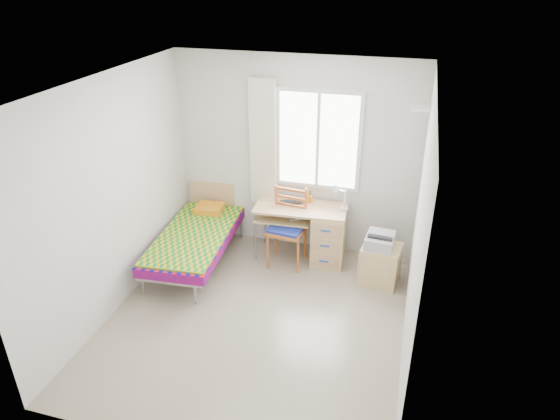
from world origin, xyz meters
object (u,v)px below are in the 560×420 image
(chair, at_px, (288,223))
(printer, at_px, (380,240))
(bed, at_px, (198,235))
(cabinet, at_px, (380,264))
(desk, at_px, (323,233))

(chair, height_order, printer, chair)
(bed, bearing_deg, cabinet, -0.32)
(desk, bearing_deg, cabinet, -25.25)
(chair, relative_size, printer, 2.56)
(bed, xyz_separation_m, desk, (1.57, 0.47, 0.02))
(desk, relative_size, chair, 1.18)
(desk, distance_m, printer, 0.83)
(bed, relative_size, desk, 1.56)
(bed, bearing_deg, desk, 12.40)
(bed, relative_size, cabinet, 3.70)
(bed, distance_m, printer, 2.33)
(desk, relative_size, printer, 3.03)
(desk, xyz_separation_m, printer, (0.74, -0.31, 0.18))
(desk, distance_m, cabinet, 0.85)
(printer, bearing_deg, desk, 161.95)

